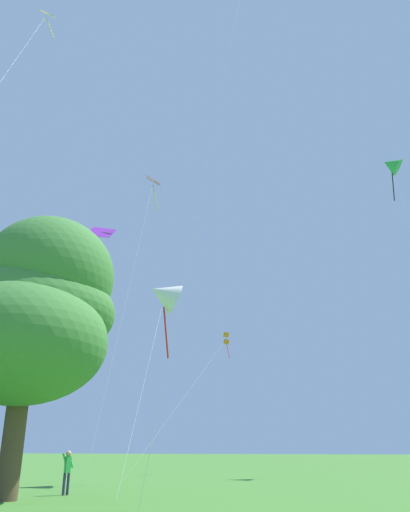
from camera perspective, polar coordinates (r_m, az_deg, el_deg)
kite_white_distant at (r=29.99m, az=-4.58°, el=-4.34°), size 3.63×9.98×11.34m
kite_yellow_diamond at (r=30.44m, az=-18.67°, el=22.22°), size 4.22×12.03×25.32m
kite_green_small at (r=48.03m, az=20.12°, el=9.54°), size 2.84×10.48×25.97m
kite_orange_box at (r=42.29m, az=2.28°, el=-9.42°), size 3.15×11.89×10.75m
kite_purple_streamer at (r=23.09m, az=-11.99°, el=1.20°), size 2.57×6.09×11.29m
kite_black_large at (r=44.70m, az=-5.94°, el=6.96°), size 2.91×12.21×24.62m
person_in_red_shirt at (r=22.51m, az=-15.16°, el=-21.95°), size 0.34×0.49×1.63m
tree_left_oak at (r=21.20m, az=-18.70°, el=-6.14°), size 6.86×7.44×10.70m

